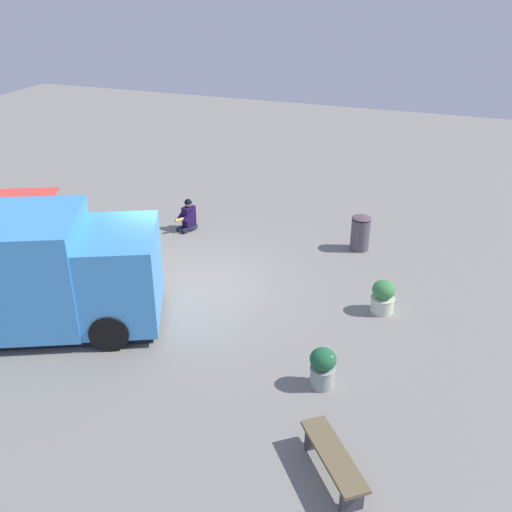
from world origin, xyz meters
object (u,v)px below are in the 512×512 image
Objects in this scene: plaza_bench at (333,459)px; trash_bin at (360,233)px; food_truck at (31,275)px; planter_flowering_near at (323,367)px; person_customer at (188,218)px; planter_flowering_far at (383,297)px.

plaza_bench is 1.55× the size of trash_bin.
food_truck is 6.89× the size of planter_flowering_near.
person_customer is at bearing -97.57° from food_truck.
food_truck is at bearing 1.29° from planter_flowering_near.
planter_flowering_near is 0.53× the size of plaza_bench.
food_truck is at bearing -15.28° from plaza_bench.
plaza_bench is (-6.71, 1.83, -0.83)m from food_truck.
plaza_bench is at bearing 98.60° from trash_bin.
planter_flowering_far is at bearing -88.91° from plaza_bench.
planter_flowering_far is 0.52× the size of plaza_bench.
food_truck is at bearing 82.43° from person_customer.
planter_flowering_near reaches higher than planter_flowering_far.
food_truck reaches higher than person_customer.
trash_bin is at bearing -69.64° from planter_flowering_far.
plaza_bench is at bearing 91.09° from planter_flowering_far.
plaza_bench is at bearing 129.16° from person_customer.
planter_flowering_far is 3.11m from trash_bin.
person_customer is at bearing -45.37° from planter_flowering_near.
person_customer reaches higher than planter_flowering_near.
food_truck is 5.70× the size of trash_bin.
trash_bin reaches higher than plaza_bench.
trash_bin is (1.17, -7.75, 0.13)m from plaza_bench.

